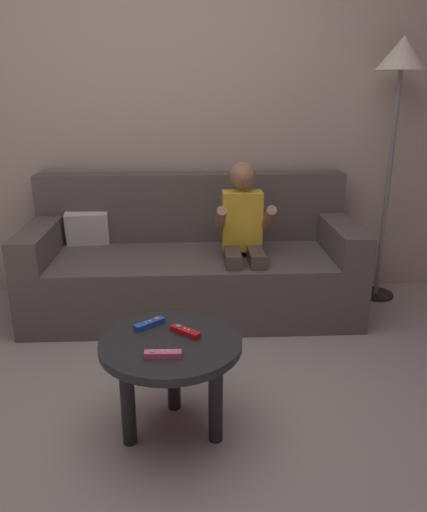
{
  "coord_description": "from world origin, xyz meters",
  "views": [
    {
      "loc": [
        0.15,
        -1.66,
        1.41
      ],
      "look_at": [
        0.27,
        0.79,
        0.58
      ],
      "focal_mm": 34.97,
      "sensor_mm": 36.0,
      "label": 1
    }
  ],
  "objects_px": {
    "coffee_table": "(171,356)",
    "couch": "(192,266)",
    "game_remote_pink_center": "(163,354)",
    "floor_lamp": "(400,75)",
    "game_remote_red_near_edge": "(185,332)",
    "game_remote_blue_far_corner": "(150,324)",
    "person_seated_on_couch": "(243,235)"
  },
  "relations": [
    {
      "from": "coffee_table",
      "to": "couch",
      "type": "bearing_deg",
      "value": 85.95
    },
    {
      "from": "coffee_table",
      "to": "game_remote_pink_center",
      "type": "bearing_deg",
      "value": -100.14
    },
    {
      "from": "couch",
      "to": "game_remote_red_near_edge",
      "type": "height_order",
      "value": "couch"
    },
    {
      "from": "game_remote_pink_center",
      "to": "game_remote_blue_far_corner",
      "type": "xyz_separation_m",
      "value": [
        -0.07,
        0.26,
        0.0
      ]
    },
    {
      "from": "couch",
      "to": "game_remote_pink_center",
      "type": "height_order",
      "value": "couch"
    },
    {
      "from": "couch",
      "to": "game_remote_blue_far_corner",
      "type": "relative_size",
      "value": 15.86
    },
    {
      "from": "game_remote_pink_center",
      "to": "game_remote_blue_far_corner",
      "type": "distance_m",
      "value": 0.27
    },
    {
      "from": "game_remote_blue_far_corner",
      "to": "floor_lamp",
      "type": "bearing_deg",
      "value": 41.0
    },
    {
      "from": "game_remote_red_near_edge",
      "to": "game_remote_blue_far_corner",
      "type": "xyz_separation_m",
      "value": [
        -0.15,
        0.08,
        0.0
      ]
    },
    {
      "from": "game_remote_pink_center",
      "to": "game_remote_blue_far_corner",
      "type": "height_order",
      "value": "same"
    },
    {
      "from": "person_seated_on_couch",
      "to": "floor_lamp",
      "type": "distance_m",
      "value": 1.4
    },
    {
      "from": "couch",
      "to": "floor_lamp",
      "type": "xyz_separation_m",
      "value": [
        1.32,
        0.13,
        1.19
      ]
    },
    {
      "from": "coffee_table",
      "to": "game_remote_pink_center",
      "type": "distance_m",
      "value": 0.17
    },
    {
      "from": "couch",
      "to": "coffee_table",
      "type": "height_order",
      "value": "couch"
    },
    {
      "from": "game_remote_red_near_edge",
      "to": "game_remote_pink_center",
      "type": "bearing_deg",
      "value": -115.07
    },
    {
      "from": "coffee_table",
      "to": "game_remote_blue_far_corner",
      "type": "height_order",
      "value": "game_remote_blue_far_corner"
    },
    {
      "from": "couch",
      "to": "game_remote_blue_far_corner",
      "type": "height_order",
      "value": "couch"
    },
    {
      "from": "game_remote_red_near_edge",
      "to": "floor_lamp",
      "type": "bearing_deg",
      "value": 45.73
    },
    {
      "from": "person_seated_on_couch",
      "to": "game_remote_pink_center",
      "type": "relative_size",
      "value": 7.03
    },
    {
      "from": "person_seated_on_couch",
      "to": "floor_lamp",
      "type": "bearing_deg",
      "value": 17.65
    },
    {
      "from": "person_seated_on_couch",
      "to": "game_remote_blue_far_corner",
      "type": "distance_m",
      "value": 1.11
    },
    {
      "from": "couch",
      "to": "coffee_table",
      "type": "xyz_separation_m",
      "value": [
        -0.09,
        -1.29,
        0.07
      ]
    },
    {
      "from": "game_remote_red_near_edge",
      "to": "person_seated_on_couch",
      "type": "bearing_deg",
      "value": 71.75
    },
    {
      "from": "game_remote_red_near_edge",
      "to": "game_remote_blue_far_corner",
      "type": "bearing_deg",
      "value": 152.82
    },
    {
      "from": "person_seated_on_couch",
      "to": "game_remote_pink_center",
      "type": "bearing_deg",
      "value": -109.27
    },
    {
      "from": "coffee_table",
      "to": "game_remote_blue_far_corner",
      "type": "bearing_deg",
      "value": 128.48
    },
    {
      "from": "coffee_table",
      "to": "game_remote_red_near_edge",
      "type": "height_order",
      "value": "game_remote_red_near_edge"
    },
    {
      "from": "floor_lamp",
      "to": "couch",
      "type": "bearing_deg",
      "value": -174.36
    },
    {
      "from": "game_remote_blue_far_corner",
      "to": "floor_lamp",
      "type": "relative_size",
      "value": 0.08
    },
    {
      "from": "couch",
      "to": "person_seated_on_couch",
      "type": "bearing_deg",
      "value": -30.44
    },
    {
      "from": "person_seated_on_couch",
      "to": "game_remote_red_near_edge",
      "type": "bearing_deg",
      "value": -108.25
    },
    {
      "from": "game_remote_red_near_edge",
      "to": "coffee_table",
      "type": "bearing_deg",
      "value": -146.32
    }
  ]
}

